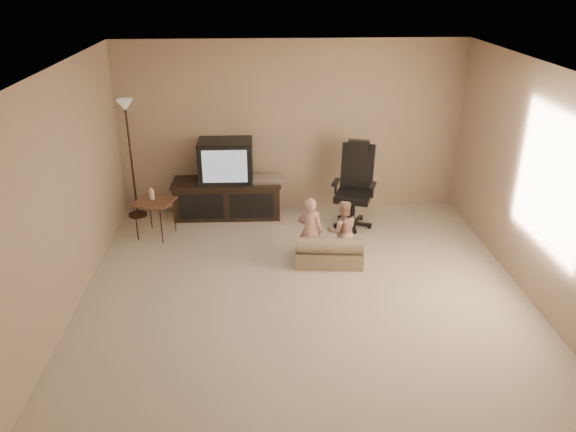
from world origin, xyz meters
The scene contains 9 objects.
floor centered at (0.00, 0.00, 0.00)m, with size 5.50×5.50×0.00m, color #BDB096.
room_shell centered at (0.00, 0.00, 1.52)m, with size 5.50×5.50×5.50m.
tv_stand centered at (-0.95, 2.49, 0.48)m, with size 1.61×0.61×1.15m.
office_chair centered at (0.86, 2.06, 0.43)m, with size 0.71×0.73×1.21m.
side_table centered at (-1.90, 1.84, 0.50)m, with size 0.60×0.60×0.70m.
floor_lamp centered at (-2.30, 2.53, 1.27)m, with size 0.27×0.27×1.73m.
child_sofa centered at (0.36, 0.90, 0.16)m, with size 0.86×0.53×0.40m.
toddler_left centered at (0.13, 0.97, 0.43)m, with size 0.31×0.23×0.86m, color tan.
toddler_right centered at (0.53, 1.00, 0.40)m, with size 0.39×0.21×0.80m, color tan.
Camera 1 is at (-0.47, -5.21, 3.40)m, focal length 35.00 mm.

